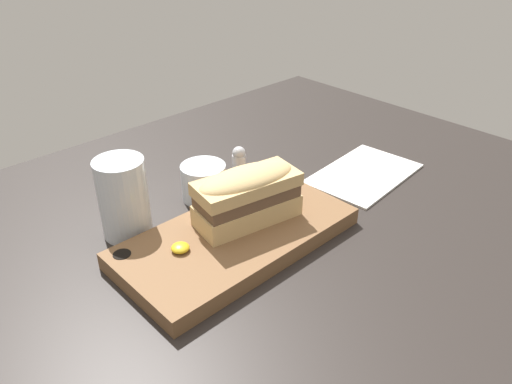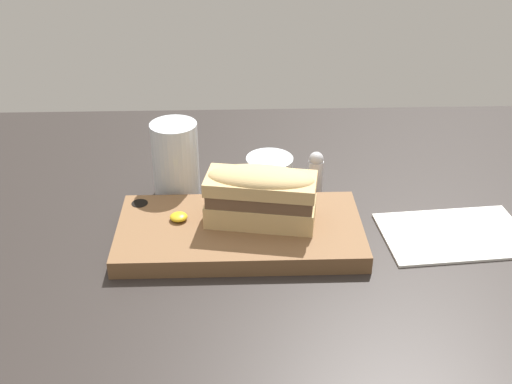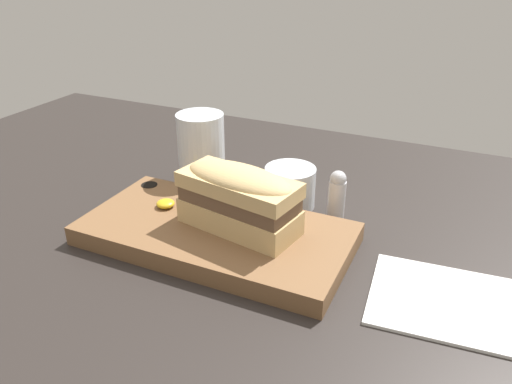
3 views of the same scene
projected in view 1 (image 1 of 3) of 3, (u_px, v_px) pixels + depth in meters
The scene contains 8 objects.
dining_table at pixel (245, 264), 73.89cm from camera, with size 141.02×107.56×2.00cm.
serving_board at pixel (236, 237), 75.77cm from camera, with size 36.42×18.29×2.76cm.
sandwich at pixel (247, 194), 75.15cm from camera, with size 17.01×9.71×8.76cm.
mustard_dollop at pixel (180, 248), 70.43cm from camera, with size 2.64×2.64×1.06cm.
water_glass at pixel (124, 203), 76.39cm from camera, with size 7.64×7.64×12.81cm.
wine_glass at pixel (204, 183), 87.03cm from camera, with size 7.87×7.87×6.32cm.
napkin at pixel (364, 174), 95.57cm from camera, with size 22.81×15.73×0.40cm.
salt_shaker at pixel (239, 165), 90.65cm from camera, with size 2.55×2.55×7.58cm.
Camera 1 is at (-38.79, -43.32, 47.86)cm, focal length 35.00 mm.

